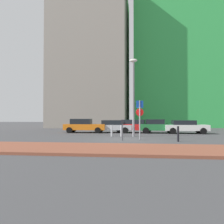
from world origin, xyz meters
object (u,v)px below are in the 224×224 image
Objects in this scene: parking_sign_post at (140,115)px; traffic_bollard_mid at (178,134)px; parked_car_silver at (112,126)px; traffic_bollard_near at (112,131)px; traffic_bollard_far at (121,131)px; parked_car_white at (185,126)px; street_lamp at (133,91)px; parking_meter at (122,127)px; parked_car_red at (134,126)px; parked_car_green at (157,126)px; parked_car_orange at (84,126)px.

traffic_bollard_mid is at bearing -27.28° from parking_sign_post.
parked_car_silver reaches higher than traffic_bollard_near.
parking_sign_post is at bearing -56.49° from traffic_bollard_far.
parked_car_white is 0.65× the size of street_lamp.
parking_meter reaches higher than traffic_bollard_far.
parked_car_red is 2.99× the size of parking_meter.
parked_car_green is (2.46, -0.18, 0.00)m from parked_car_red.
parked_car_orange is 1.51× the size of parking_sign_post.
street_lamp is at bearing 0.46° from traffic_bollard_near.
parked_car_red is at bearing 4.99° from parked_car_orange.
parking_sign_post is 3.02× the size of traffic_bollard_far.
parked_car_orange is 9.37m from parking_sign_post.
parked_car_orange is 3.01× the size of parking_meter.
traffic_bollard_near is at bearing -51.21° from parked_car_orange.
parked_car_white is at bearing 35.32° from traffic_bollard_far.
street_lamp is (5.57, -4.50, 3.28)m from parked_car_orange.
parked_car_red is (5.50, 0.48, -0.02)m from parked_car_orange.
traffic_bollard_mid is (3.31, -8.85, -0.23)m from parked_car_red.
parked_car_silver is at bearing 116.67° from street_lamp.
parked_car_green is at bearing -4.19° from parked_car_red.
parked_car_white is at bearing 76.28° from traffic_bollard_mid.
traffic_bollard_near is at bearing -132.00° from parked_car_green.
parked_car_green is at bearing 63.51° from street_lamp.
parking_sign_post is at bearing -67.76° from parked_car_silver.
traffic_bollard_far is at bearing 138.16° from traffic_bollard_mid.
traffic_bollard_far is (-6.37, -4.52, -0.24)m from parked_car_white.
traffic_bollard_mid is (3.24, -3.87, -3.53)m from street_lamp.
parking_meter is (-3.09, -8.47, 0.21)m from parked_car_green.
traffic_bollard_near is at bearing 143.34° from traffic_bollard_mid.
parked_car_red is 5.34m from traffic_bollard_near.
parked_car_green is 3.66× the size of traffic_bollard_mid.
parked_car_orange is at bearing 131.27° from parking_sign_post.
parked_car_silver is 3.96× the size of traffic_bollard_mid.
parking_meter is 0.22× the size of street_lamp.
street_lamp is 6.37× the size of traffic_bollard_mid.
parked_car_red is 4.54× the size of traffic_bollard_far.
parked_car_red is 7.58m from parking_sign_post.
parked_car_green is 5.93m from traffic_bollard_far.
traffic_bollard_near is 6.46m from traffic_bollard_mid.
parked_car_white is at bearing 56.03° from parking_sign_post.
parked_car_red is 5.97m from street_lamp.
parking_sign_post is at bearing -48.73° from parked_car_orange.
parked_car_white reaches higher than traffic_bollard_near.
parking_sign_post is 2.80× the size of traffic_bollard_mid.
parked_car_orange is 0.66× the size of street_lamp.
street_lamp is 4.06m from traffic_bollard_near.
parked_car_red is 1.15× the size of parked_car_green.
parking_sign_post is at bearing 43.09° from parking_meter.
traffic_bollard_mid is at bearing -50.10° from street_lamp.
street_lamp is (0.07, -4.98, 3.30)m from parked_car_red.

